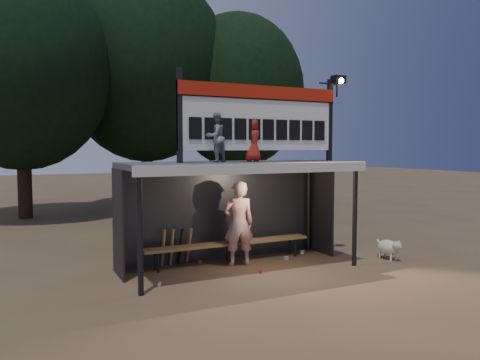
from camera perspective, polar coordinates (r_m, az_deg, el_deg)
name	(u,v)px	position (r m, az deg, el deg)	size (l,w,h in m)	color
ground	(240,268)	(10.37, -0.02, -10.71)	(80.00, 80.00, 0.00)	brown
player	(239,223)	(10.45, -0.16, -5.30)	(0.69, 0.45, 1.89)	white
child_a	(215,137)	(9.79, -3.05, 5.23)	(0.51, 0.40, 1.05)	gray
child_b	(253,140)	(10.19, 1.58, 4.88)	(0.46, 0.30, 0.94)	#AD221A
dugout_shelter	(235,183)	(10.28, -0.62, -0.39)	(5.10, 2.08, 2.32)	#3F3F41
scoreboard_assembly	(263,116)	(10.30, 2.81, 7.85)	(4.10, 0.27, 1.99)	black
bench	(229,244)	(10.75, -1.32, -7.80)	(4.00, 0.35, 0.48)	olive
tree_left	(21,68)	(19.23, -25.14, 12.24)	(6.46, 6.46, 9.27)	black
tree_mid	(146,67)	(21.50, -11.44, 13.38)	(7.22, 7.22, 10.36)	#302115
tree_right	(237,92)	(21.81, -0.31, 10.73)	(6.08, 6.08, 8.72)	black
dog	(389,247)	(11.66, 17.74, -7.84)	(0.36, 0.81, 0.49)	beige
bats	(176,247)	(10.58, -7.79, -8.05)	(0.68, 0.35, 0.84)	#A7784E
litter	(246,264)	(10.56, 0.79, -10.22)	(4.07, 1.41, 0.08)	#A9251D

